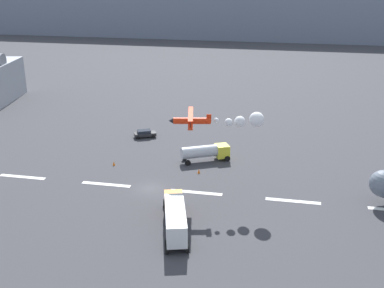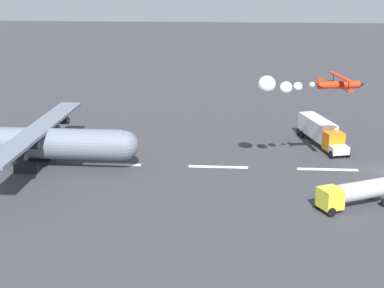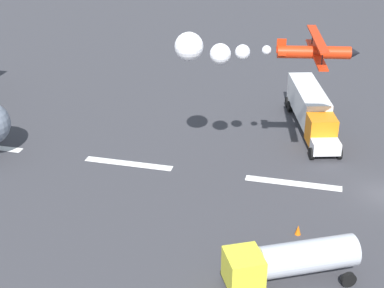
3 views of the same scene
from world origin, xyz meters
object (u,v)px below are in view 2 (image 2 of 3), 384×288
(fuel_tanker_truck, at_px, (353,193))
(semi_truck_orange, at_px, (321,131))
(stunt_biplane_red, at_px, (295,85))
(cargo_transport_plane, at_px, (47,142))
(traffic_cone_far, at_px, (345,187))

(fuel_tanker_truck, bearing_deg, semi_truck_orange, -89.62)
(stunt_biplane_red, relative_size, fuel_tanker_truck, 1.58)
(cargo_transport_plane, bearing_deg, traffic_cone_far, 171.32)
(stunt_biplane_red, xyz_separation_m, fuel_tanker_truck, (-5.76, 11.66, -9.77))
(traffic_cone_far, bearing_deg, cargo_transport_plane, -8.68)
(fuel_tanker_truck, height_order, traffic_cone_far, fuel_tanker_truck)
(fuel_tanker_truck, bearing_deg, stunt_biplane_red, -63.71)
(stunt_biplane_red, bearing_deg, semi_truck_orange, -114.04)
(semi_truck_orange, xyz_separation_m, fuel_tanker_truck, (-0.16, 24.20, -0.37))
(cargo_transport_plane, xyz_separation_m, fuel_tanker_truck, (-38.02, 11.35, -1.69))
(cargo_transport_plane, xyz_separation_m, semi_truck_orange, (-37.86, -12.85, -1.31))
(stunt_biplane_red, distance_m, semi_truck_orange, 16.64)
(traffic_cone_far, bearing_deg, fuel_tanker_truck, 87.75)
(stunt_biplane_red, bearing_deg, traffic_cone_far, 134.20)
(cargo_transport_plane, distance_m, semi_truck_orange, 40.01)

